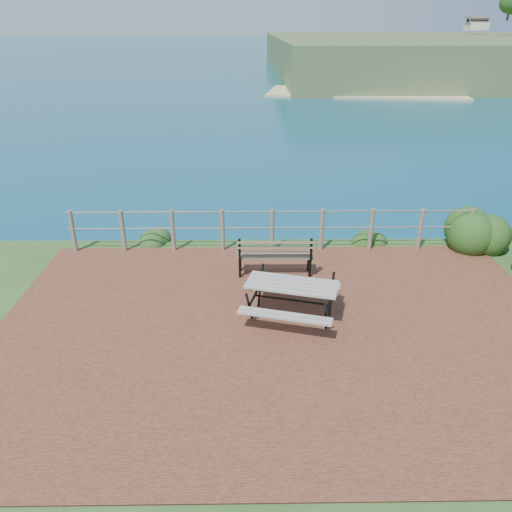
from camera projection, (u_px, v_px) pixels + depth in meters
The scene contains 8 objects.
ground at pixel (280, 329), 8.73m from camera, with size 10.00×7.00×0.12m, color brown.
ocean at pixel (250, 37), 189.85m from camera, with size 1200.00×1200.00×0.00m, color #146778.
safety_railing at pixel (272, 228), 11.52m from camera, with size 9.40×0.10×1.00m.
picnic_table at pixel (292, 297), 8.90m from camera, with size 1.73×1.36×0.68m.
park_bench at pixel (275, 249), 10.39m from camera, with size 1.58×0.41×0.89m.
shrub_right_edge at pixel (468, 248), 11.88m from camera, with size 1.22×1.22×1.74m, color #133E15.
shrub_lip_west at pixel (155, 242), 12.19m from camera, with size 0.74×0.74×0.47m, color #1F4B1C.
shrub_lip_east at pixel (365, 239), 12.36m from camera, with size 0.74×0.74×0.47m, color #133E15.
Camera 1 is at (-0.52, -7.36, 4.87)m, focal length 35.00 mm.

